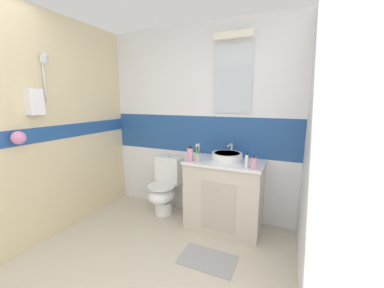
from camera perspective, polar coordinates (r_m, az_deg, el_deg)
name	(u,v)px	position (r m, az deg, el deg)	size (l,w,h in m)	color
ground_plane	(150,266)	(2.52, -10.45, -27.91)	(3.20, 3.48, 0.04)	beige
wall_back_tiled	(200,122)	(3.08, 1.99, 5.45)	(3.20, 0.20, 2.50)	white
wall_left_shower_alcove	(43,128)	(2.98, -33.40, 3.27)	(0.25, 3.48, 2.50)	beige
wall_right_plain	(325,150)	(1.64, 30.38, -1.36)	(0.10, 3.48, 2.50)	white
vanity_cabinet	(224,194)	(2.87, 8.10, -12.39)	(0.90, 0.54, 0.85)	beige
sink_basin	(227,156)	(2.75, 8.79, -3.02)	(0.37, 0.41, 0.17)	white
toilet	(164,188)	(3.22, -6.98, -10.83)	(0.37, 0.50, 0.79)	white
toothbrush_cup	(198,157)	(2.65, 1.40, -3.25)	(0.06, 0.06, 0.21)	#B2ADA3
soap_dispenser	(254,163)	(2.46, 15.26, -4.72)	(0.06, 0.06, 0.16)	pink
mouthwash_bottle	(190,154)	(2.67, -0.50, -2.55)	(0.07, 0.07, 0.17)	pink
toothpaste_tube_upright	(247,161)	(2.47, 13.55, -4.15)	(0.03, 0.03, 0.16)	white
bath_mat	(208,260)	(2.52, 3.93, -27.02)	(0.54, 0.34, 0.01)	#99999E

